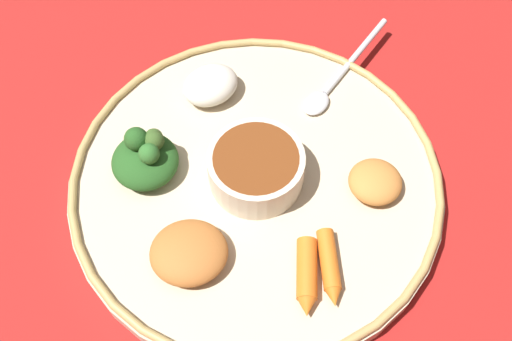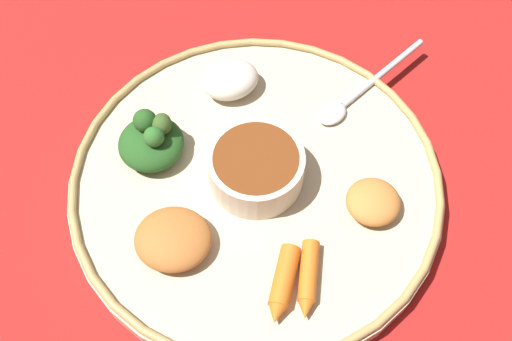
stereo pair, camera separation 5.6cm
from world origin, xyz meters
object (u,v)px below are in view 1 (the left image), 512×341
Objects in this scene: center_bowl at (256,167)px; carrot_near_spoon at (307,276)px; greens_pile at (145,157)px; carrot_outer at (330,266)px; spoon at (335,80)px.

center_bowl reaches higher than carrot_near_spoon.
greens_pile is 1.26× the size of carrot_outer.
spoon is 2.33× the size of carrot_outer.
center_bowl reaches higher than carrot_outer.
carrot_outer reaches higher than spoon.
greens_pile is at bearing -39.21° from spoon.
greens_pile is 0.19m from carrot_near_spoon.
center_bowl reaches higher than spoon.
carrot_near_spoon reaches higher than spoon.
greens_pile is (0.03, -0.10, -0.00)m from center_bowl.
center_bowl is at bearing -124.34° from carrot_outer.
greens_pile is 0.20m from carrot_outer.
carrot_near_spoon is 0.02m from carrot_outer.
spoon is 0.23m from carrot_near_spoon.
carrot_outer is (0.04, 0.20, -0.01)m from greens_pile.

